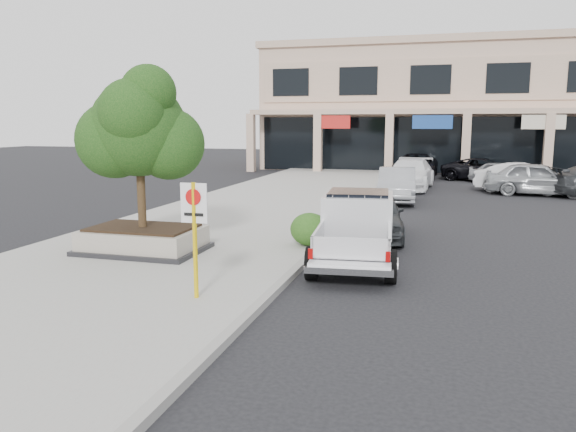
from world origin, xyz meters
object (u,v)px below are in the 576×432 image
object	(u,v)px
curb_car_d	(415,166)
lot_car_b	(523,178)
planter_tree	(146,129)
curb_car_c	(410,174)
lot_car_a	(537,179)
planter	(143,239)
pickup_truck	(356,229)
lot_car_e	(504,173)
lot_car_d	(484,170)
curb_car_b	(397,185)
curb_car_a	(374,214)
no_parking_sign	(194,224)

from	to	relation	value
curb_car_d	lot_car_b	xyz separation A→B (m)	(5.73, -6.52, -0.02)
planter_tree	curb_car_c	bearing A→B (deg)	72.00
lot_car_a	planter_tree	bearing A→B (deg)	150.35
planter	curb_car_c	size ratio (longest dim) A/B	0.57
pickup_truck	curb_car_d	size ratio (longest dim) A/B	0.99
pickup_truck	curb_car_c	distance (m)	16.88
lot_car_a	lot_car_b	size ratio (longest dim) A/B	1.06
lot_car_e	curb_car_c	bearing A→B (deg)	151.53
planter_tree	lot_car_d	distance (m)	25.46
lot_car_b	lot_car_e	world-z (taller)	lot_car_b
planter_tree	curb_car_b	world-z (taller)	planter_tree
curb_car_c	curb_car_d	xyz separation A→B (m)	(-0.04, 6.28, -0.03)
lot_car_a	lot_car_e	xyz separation A→B (m)	(-1.11, 4.97, -0.17)
planter	lot_car_b	xyz separation A→B (m)	(11.58, 17.61, 0.28)
curb_car_b	lot_car_a	xyz separation A→B (m)	(6.50, 4.05, 0.06)
planter_tree	lot_car_e	distance (m)	24.33
planter_tree	lot_car_b	xyz separation A→B (m)	(11.45, 17.45, -2.65)
curb_car_a	lot_car_e	size ratio (longest dim) A/B	1.12
pickup_truck	lot_car_d	world-z (taller)	pickup_truck
lot_car_b	lot_car_d	xyz separation A→B (m)	(-1.55, 5.85, -0.06)
curb_car_c	lot_car_e	size ratio (longest dim) A/B	1.43
lot_car_b	lot_car_d	world-z (taller)	lot_car_b
curb_car_a	planter	bearing A→B (deg)	-150.22
pickup_truck	curb_car_b	xyz separation A→B (m)	(0.03, 11.73, -0.11)
pickup_truck	planter	bearing A→B (deg)	-175.80
lot_car_e	lot_car_a	bearing A→B (deg)	-142.95
curb_car_d	lot_car_e	distance (m)	5.71
curb_car_c	lot_car_b	bearing A→B (deg)	1.34
curb_car_c	lot_car_a	world-z (taller)	lot_car_a
lot_car_b	planter_tree	bearing A→B (deg)	164.41
no_parking_sign	lot_car_b	distance (m)	22.62
no_parking_sign	lot_car_b	bearing A→B (deg)	67.99
curb_car_a	lot_car_d	world-z (taller)	curb_car_a
curb_car_d	lot_car_b	size ratio (longest dim) A/B	1.22
lot_car_a	lot_car_e	bearing A→B (deg)	18.77
planter	lot_car_b	distance (m)	21.08
planter	curb_car_b	distance (m)	13.91
planter_tree	lot_car_d	bearing A→B (deg)	66.99
planter_tree	curb_car_c	distance (m)	18.79
curb_car_a	lot_car_a	world-z (taller)	lot_car_a
lot_car_b	planter	bearing A→B (deg)	164.34
planter	lot_car_e	size ratio (longest dim) A/B	0.82
curb_car_b	no_parking_sign	bearing A→B (deg)	-103.13
pickup_truck	curb_car_c	size ratio (longest dim) A/B	0.99
curb_car_b	lot_car_d	world-z (taller)	curb_car_b
planter	planter_tree	bearing A→B (deg)	48.97
lot_car_b	lot_car_e	xyz separation A→B (m)	(-0.55, 4.13, -0.10)
curb_car_b	lot_car_b	bearing A→B (deg)	35.29
planter_tree	curb_car_a	size ratio (longest dim) A/B	0.92
lot_car_a	lot_car_d	xyz separation A→B (m)	(-2.11, 6.69, -0.13)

